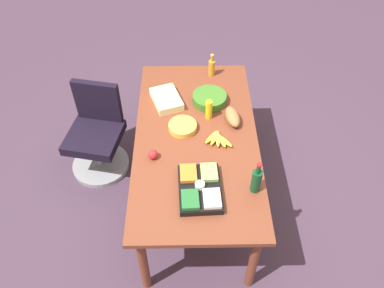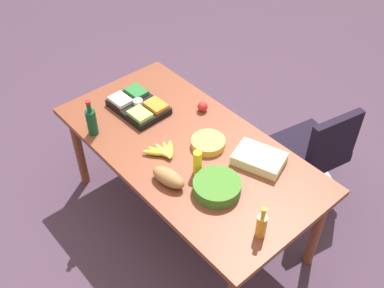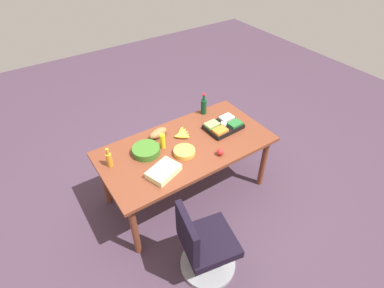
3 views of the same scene
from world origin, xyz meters
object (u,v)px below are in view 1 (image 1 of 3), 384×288
apple_red (153,154)px  sheet_cake (166,99)px  bread_loaf (233,117)px  veggie_tray (200,188)px  dressing_bottle (212,67)px  banana_bunch (218,139)px  wine_bottle (256,180)px  salad_bowl (209,99)px  conference_table (196,144)px  chip_bowl (183,127)px  office_chair (97,139)px  mustard_bottle (209,110)px

apple_red → sheet_cake: size_ratio=0.24×
bread_loaf → veggie_tray: bearing=-22.2°
veggie_tray → dressing_bottle: 1.37m
veggie_tray → banana_bunch: bearing=162.0°
banana_bunch → wine_bottle: wine_bottle is taller
salad_bowl → bread_loaf: bearing=36.1°
conference_table → salad_bowl: 0.46m
chip_bowl → veggie_tray: size_ratio=0.54×
chip_bowl → bread_loaf: (-0.09, 0.42, 0.02)m
conference_table → office_chair: 1.08m
apple_red → wine_bottle: size_ratio=0.27×
chip_bowl → banana_bunch: 0.32m
mustard_bottle → wine_bottle: 0.82m
apple_red → sheet_cake: apple_red is taller
veggie_tray → apple_red: veggie_tray is taller
veggie_tray → banana_bunch: veggie_tray is taller
bread_loaf → office_chair: bearing=-100.4°
veggie_tray → bread_loaf: bread_loaf is taller
salad_bowl → office_chair: bearing=-88.9°
mustard_bottle → dressing_bottle: 0.59m
dressing_bottle → salad_bowl: (0.39, -0.04, -0.05)m
chip_bowl → wine_bottle: size_ratio=0.83×
conference_table → dressing_bottle: bearing=168.8°
sheet_cake → mustard_bottle: bearing=61.4°
veggie_tray → salad_bowl: (-0.97, 0.11, 0.00)m
dressing_bottle → apple_red: (1.04, -0.50, -0.05)m
apple_red → dressing_bottle: bearing=154.3°
bread_loaf → apple_red: bearing=-58.3°
bread_loaf → apple_red: 0.76m
veggie_tray → dressing_bottle: dressing_bottle is taller
salad_bowl → chip_bowl: bearing=-35.0°
mustard_bottle → dressing_bottle: (-0.59, 0.05, -0.00)m
salad_bowl → banana_bunch: size_ratio=1.28×
salad_bowl → apple_red: 0.79m
conference_table → veggie_tray: bearing=1.4°
banana_bunch → office_chair: bearing=-112.4°
conference_table → dressing_bottle: 0.86m
banana_bunch → wine_bottle: 0.54m
veggie_tray → mustard_bottle: (-0.77, 0.10, 0.05)m
bread_loaf → dressing_bottle: 0.66m
chip_bowl → conference_table: bearing=49.8°
chip_bowl → bread_loaf: 0.43m
salad_bowl → apple_red: same height
chip_bowl → dressing_bottle: bearing=159.5°
conference_table → dressing_bottle: dressing_bottle is taller
banana_bunch → conference_table: bearing=-105.6°
apple_red → sheet_cake: 0.65m
dressing_bottle → salad_bowl: size_ratio=0.75×
sheet_cake → conference_table: bearing=30.4°
office_chair → mustard_bottle: mustard_bottle is taller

